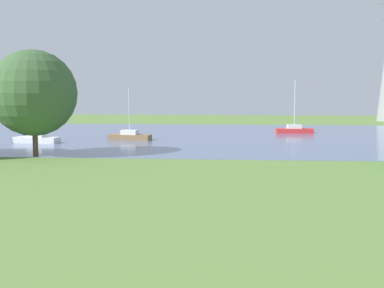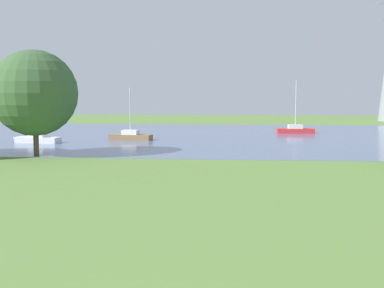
% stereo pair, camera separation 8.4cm
% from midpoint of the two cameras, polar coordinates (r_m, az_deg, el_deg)
% --- Properties ---
extents(ground_plane, '(160.00, 160.00, 0.00)m').
position_cam_midpoint_polar(ground_plane, '(29.49, 2.09, -4.15)').
color(ground_plane, olive).
extents(water_surface, '(140.00, 40.00, 0.02)m').
position_cam_midpoint_polar(water_surface, '(57.23, 3.34, 0.98)').
color(water_surface, slate).
rests_on(water_surface, ground).
extents(sailboat_red, '(4.89, 1.82, 6.86)m').
position_cam_midpoint_polar(sailboat_red, '(62.44, 12.49, 1.71)').
color(sailboat_red, red).
rests_on(sailboat_red, water_surface).
extents(sailboat_white, '(4.97, 2.20, 6.11)m').
position_cam_midpoint_polar(sailboat_white, '(52.13, -18.24, 0.63)').
color(sailboat_white, white).
rests_on(sailboat_white, water_surface).
extents(sailboat_brown, '(4.98, 2.24, 5.83)m').
position_cam_midpoint_polar(sailboat_brown, '(52.99, -7.45, 0.98)').
color(sailboat_brown, brown).
rests_on(sailboat_brown, water_surface).
extents(tree_west_far, '(7.16, 7.16, 8.87)m').
position_cam_midpoint_polar(tree_west_far, '(41.24, -18.60, 5.90)').
color(tree_west_far, brown).
rests_on(tree_west_far, ground).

